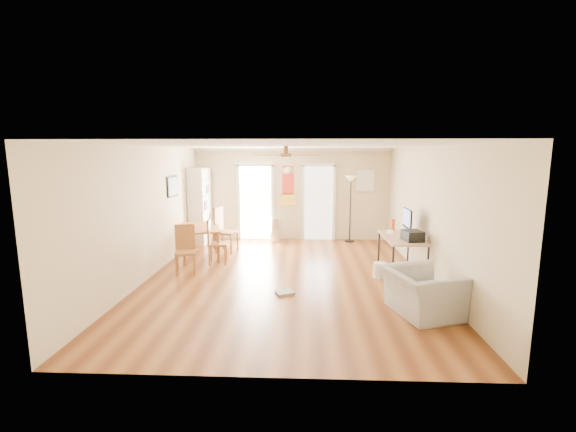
{
  "coord_description": "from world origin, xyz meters",
  "views": [
    {
      "loc": [
        0.34,
        -7.4,
        2.46
      ],
      "look_at": [
        0.0,
        0.6,
        1.15
      ],
      "focal_mm": 23.95,
      "sensor_mm": 36.0,
      "label": 1
    }
  ],
  "objects_px": {
    "bookshelf": "(200,206)",
    "dining_chair_right_b": "(218,242)",
    "dining_table": "(201,241)",
    "wastebasket_b": "(416,284)",
    "dining_chair_right_a": "(227,230)",
    "wastebasket_a": "(380,270)",
    "computer_desk": "(401,255)",
    "printer": "(413,236)",
    "dining_chair_near": "(185,250)",
    "trash_can": "(276,230)",
    "torchiere_lamp": "(350,209)",
    "armchair": "(421,292)"
  },
  "relations": [
    {
      "from": "dining_table",
      "to": "computer_desk",
      "type": "relative_size",
      "value": 1.0
    },
    {
      "from": "dining_table",
      "to": "dining_chair_right_a",
      "type": "distance_m",
      "value": 0.73
    },
    {
      "from": "dining_chair_right_b",
      "to": "armchair",
      "type": "xyz_separation_m",
      "value": [
        3.75,
        -2.65,
        -0.15
      ]
    },
    {
      "from": "dining_table",
      "to": "wastebasket_b",
      "type": "relative_size",
      "value": 5.02
    },
    {
      "from": "wastebasket_b",
      "to": "computer_desk",
      "type": "bearing_deg",
      "value": 90.39
    },
    {
      "from": "dining_table",
      "to": "wastebasket_b",
      "type": "distance_m",
      "value": 5.03
    },
    {
      "from": "trash_can",
      "to": "wastebasket_b",
      "type": "bearing_deg",
      "value": -54.22
    },
    {
      "from": "dining_chair_near",
      "to": "torchiere_lamp",
      "type": "distance_m",
      "value": 4.84
    },
    {
      "from": "trash_can",
      "to": "torchiere_lamp",
      "type": "distance_m",
      "value": 2.17
    },
    {
      "from": "bookshelf",
      "to": "wastebasket_a",
      "type": "xyz_separation_m",
      "value": [
        4.38,
        -2.88,
        -0.88
      ]
    },
    {
      "from": "bookshelf",
      "to": "dining_chair_right_b",
      "type": "height_order",
      "value": "bookshelf"
    },
    {
      "from": "dining_chair_right_b",
      "to": "wastebasket_a",
      "type": "bearing_deg",
      "value": -111.32
    },
    {
      "from": "bookshelf",
      "to": "wastebasket_a",
      "type": "bearing_deg",
      "value": -14.32
    },
    {
      "from": "bookshelf",
      "to": "printer",
      "type": "distance_m",
      "value": 5.79
    },
    {
      "from": "dining_table",
      "to": "torchiere_lamp",
      "type": "height_order",
      "value": "torchiere_lamp"
    },
    {
      "from": "bookshelf",
      "to": "torchiere_lamp",
      "type": "bearing_deg",
      "value": 23.06
    },
    {
      "from": "dining_chair_right_a",
      "to": "computer_desk",
      "type": "height_order",
      "value": "dining_chair_right_a"
    },
    {
      "from": "dining_chair_right_b",
      "to": "armchair",
      "type": "height_order",
      "value": "dining_chair_right_b"
    },
    {
      "from": "dining_table",
      "to": "torchiere_lamp",
      "type": "xyz_separation_m",
      "value": [
        3.78,
        1.72,
        0.57
      ]
    },
    {
      "from": "wastebasket_b",
      "to": "armchair",
      "type": "bearing_deg",
      "value": -101.37
    },
    {
      "from": "wastebasket_a",
      "to": "wastebasket_b",
      "type": "distance_m",
      "value": 0.93
    },
    {
      "from": "dining_chair_right_b",
      "to": "trash_can",
      "type": "xyz_separation_m",
      "value": [
        1.14,
        2.2,
        -0.17
      ]
    },
    {
      "from": "wastebasket_a",
      "to": "armchair",
      "type": "relative_size",
      "value": 0.28
    },
    {
      "from": "computer_desk",
      "to": "wastebasket_b",
      "type": "xyz_separation_m",
      "value": [
        0.01,
        -1.06,
        -0.25
      ]
    },
    {
      "from": "wastebasket_a",
      "to": "dining_chair_near",
      "type": "bearing_deg",
      "value": 178.15
    },
    {
      "from": "computer_desk",
      "to": "wastebasket_a",
      "type": "bearing_deg",
      "value": -151.61
    },
    {
      "from": "dining_chair_right_a",
      "to": "printer",
      "type": "xyz_separation_m",
      "value": [
        4.05,
        -1.97,
        0.31
      ]
    },
    {
      "from": "printer",
      "to": "wastebasket_b",
      "type": "xyz_separation_m",
      "value": [
        -0.11,
        -0.72,
        -0.73
      ]
    },
    {
      "from": "dining_table",
      "to": "printer",
      "type": "xyz_separation_m",
      "value": [
        4.6,
        -1.54,
        0.52
      ]
    },
    {
      "from": "printer",
      "to": "wastebasket_a",
      "type": "height_order",
      "value": "printer"
    },
    {
      "from": "dining_chair_near",
      "to": "printer",
      "type": "height_order",
      "value": "dining_chair_near"
    },
    {
      "from": "wastebasket_a",
      "to": "dining_chair_right_a",
      "type": "bearing_deg",
      "value": 151.3
    },
    {
      "from": "dining_chair_right_a",
      "to": "dining_table",
      "type": "bearing_deg",
      "value": 141.48
    },
    {
      "from": "armchair",
      "to": "wastebasket_b",
      "type": "bearing_deg",
      "value": -28.59
    },
    {
      "from": "trash_can",
      "to": "wastebasket_a",
      "type": "xyz_separation_m",
      "value": [
        2.32,
        -3.09,
        -0.18
      ]
    },
    {
      "from": "dining_chair_near",
      "to": "wastebasket_a",
      "type": "relative_size",
      "value": 3.29
    },
    {
      "from": "dining_chair_right_b",
      "to": "wastebasket_a",
      "type": "relative_size",
      "value": 3.31
    },
    {
      "from": "dining_table",
      "to": "armchair",
      "type": "relative_size",
      "value": 1.35
    },
    {
      "from": "dining_table",
      "to": "trash_can",
      "type": "height_order",
      "value": "dining_table"
    },
    {
      "from": "trash_can",
      "to": "computer_desk",
      "type": "relative_size",
      "value": 0.46
    },
    {
      "from": "bookshelf",
      "to": "wastebasket_a",
      "type": "height_order",
      "value": "bookshelf"
    },
    {
      "from": "bookshelf",
      "to": "dining_chair_near",
      "type": "relative_size",
      "value": 2.09
    },
    {
      "from": "dining_chair_right_b",
      "to": "wastebasket_b",
      "type": "bearing_deg",
      "value": -120.07
    },
    {
      "from": "computer_desk",
      "to": "printer",
      "type": "xyz_separation_m",
      "value": [
        0.11,
        -0.33,
        0.49
      ]
    },
    {
      "from": "dining_table",
      "to": "trash_can",
      "type": "xyz_separation_m",
      "value": [
        1.69,
        1.63,
        -0.03
      ]
    },
    {
      "from": "dining_chair_right_b",
      "to": "printer",
      "type": "distance_m",
      "value": 4.18
    },
    {
      "from": "trash_can",
      "to": "wastebasket_b",
      "type": "relative_size",
      "value": 2.3
    },
    {
      "from": "bookshelf",
      "to": "wastebasket_b",
      "type": "distance_m",
      "value": 6.16
    },
    {
      "from": "torchiere_lamp",
      "to": "printer",
      "type": "bearing_deg",
      "value": -75.8
    },
    {
      "from": "bookshelf",
      "to": "dining_chair_near",
      "type": "xyz_separation_m",
      "value": [
        0.41,
        -2.75,
        -0.54
      ]
    }
  ]
}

